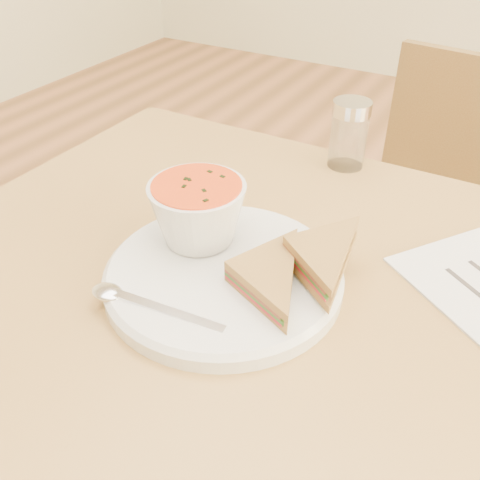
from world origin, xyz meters
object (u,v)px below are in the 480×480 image
Objects in this scene: soup_bowl at (198,215)px; condiment_shaker at (349,134)px; plate at (224,276)px; chair_far at (417,256)px.

condiment_shaker is at bearing 76.74° from soup_bowl.
plate is 0.08m from soup_bowl.
plate is 2.59× the size of condiment_shaker.
soup_bowl is at bearing 82.51° from chair_far.
chair_far is 0.50m from condiment_shaker.
plate is 0.34m from condiment_shaker.
soup_bowl is at bearing 148.73° from plate.
chair_far is 0.74m from plate.
soup_bowl is (-0.17, -0.60, 0.40)m from chair_far.
chair_far is 7.22× the size of soup_bowl.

